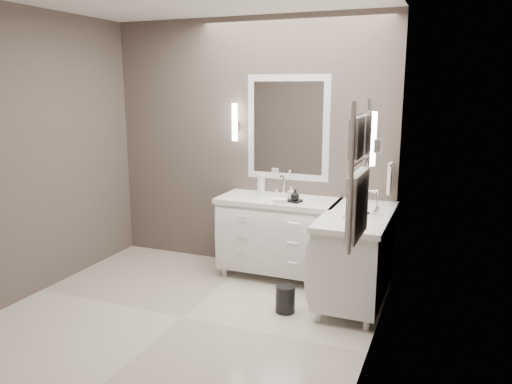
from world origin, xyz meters
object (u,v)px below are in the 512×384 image
at_px(towel_ladder, 359,182).
at_px(waste_bin, 285,299).
at_px(vanity_back, 278,232).
at_px(vanity_right, 356,252).

bearing_deg(towel_ladder, waste_bin, 132.04).
height_order(vanity_back, towel_ladder, towel_ladder).
xyz_separation_m(vanity_right, towel_ladder, (0.23, -1.30, 0.91)).
distance_m(vanity_back, towel_ladder, 2.16).
relative_size(vanity_back, vanity_right, 1.00).
distance_m(towel_ladder, waste_bin, 1.70).
xyz_separation_m(vanity_back, waste_bin, (0.35, -0.79, -0.36)).
bearing_deg(vanity_back, waste_bin, -66.30).
xyz_separation_m(vanity_back, vanity_right, (0.88, -0.33, 0.00)).
distance_m(vanity_back, vanity_right, 0.93).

